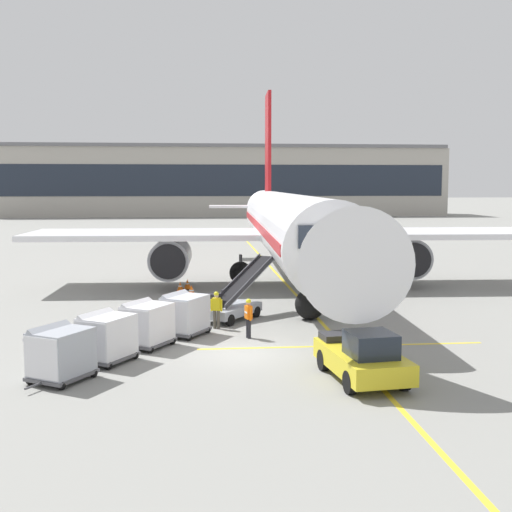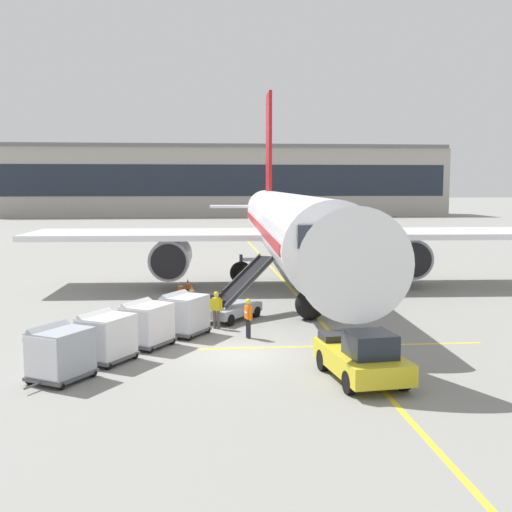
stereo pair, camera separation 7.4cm
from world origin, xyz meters
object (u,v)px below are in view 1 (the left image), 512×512
(belt_loader, at_px, (233,302))
(baggage_cart_fourth, at_px, (60,352))
(safety_cone_engine_keepout, at_px, (187,285))
(safety_cone_nose_mark, at_px, (191,291))
(baggage_cart_lead, at_px, (184,313))
(baggage_cart_second, at_px, (146,323))
(pushback_tug, at_px, (363,357))
(safety_cone_wingtip, at_px, (180,287))
(parked_airplane, at_px, (288,226))
(ground_crew_by_carts, at_px, (216,307))
(baggage_cart_third, at_px, (106,336))
(ground_crew_by_loader, at_px, (248,316))

(belt_loader, height_order, baggage_cart_fourth, belt_loader)
(safety_cone_engine_keepout, height_order, safety_cone_nose_mark, safety_cone_nose_mark)
(baggage_cart_lead, relative_size, baggage_cart_second, 1.00)
(pushback_tug, distance_m, safety_cone_wingtip, 20.23)
(parked_airplane, relative_size, ground_crew_by_carts, 25.43)
(parked_airplane, bearing_deg, safety_cone_wingtip, -165.14)
(baggage_cart_lead, height_order, safety_cone_engine_keepout, baggage_cart_lead)
(baggage_cart_lead, bearing_deg, belt_loader, 54.36)
(baggage_cart_third, xyz_separation_m, safety_cone_wingtip, (2.43, 15.96, -0.68))
(baggage_cart_fourth, xyz_separation_m, ground_crew_by_loader, (6.90, 5.59, -0.00))
(safety_cone_wingtip, bearing_deg, ground_crew_by_carts, -79.75)
(safety_cone_engine_keepout, xyz_separation_m, safety_cone_wingtip, (-0.44, -0.85, -0.01))
(pushback_tug, distance_m, ground_crew_by_loader, 7.33)
(belt_loader, distance_m, baggage_cart_third, 9.14)
(baggage_cart_lead, bearing_deg, safety_cone_engine_keepout, 90.01)
(baggage_cart_fourth, distance_m, pushback_tug, 10.33)
(baggage_cart_lead, height_order, ground_crew_by_carts, baggage_cart_lead)
(baggage_cart_second, relative_size, ground_crew_by_loader, 1.57)
(safety_cone_wingtip, relative_size, safety_cone_nose_mark, 0.87)
(safety_cone_engine_keepout, bearing_deg, ground_crew_by_loader, -78.23)
(safety_cone_nose_mark, bearing_deg, baggage_cart_second, -98.72)
(baggage_cart_second, bearing_deg, belt_loader, 53.49)
(pushback_tug, bearing_deg, parked_airplane, 88.92)
(baggage_cart_third, relative_size, ground_crew_by_loader, 1.57)
(belt_loader, relative_size, baggage_cart_lead, 1.83)
(ground_crew_by_carts, bearing_deg, safety_cone_wingtip, 100.25)
(parked_airplane, xyz_separation_m, pushback_tug, (-0.39, -20.98, -3.12))
(baggage_cart_lead, height_order, baggage_cart_third, same)
(baggage_cart_third, height_order, safety_cone_wingtip, baggage_cart_third)
(baggage_cart_fourth, distance_m, ground_crew_by_carts, 9.43)
(ground_crew_by_loader, bearing_deg, baggage_cart_lead, 164.07)
(baggage_cart_fourth, xyz_separation_m, ground_crew_by_carts, (5.57, 7.62, -0.00))
(pushback_tug, bearing_deg, ground_crew_by_carts, 118.97)
(baggage_cart_second, bearing_deg, ground_crew_by_carts, 46.64)
(baggage_cart_fourth, distance_m, safety_cone_nose_mark, 16.68)
(ground_crew_by_carts, distance_m, safety_cone_engine_keepout, 11.56)
(belt_loader, height_order, baggage_cart_lead, belt_loader)
(belt_loader, bearing_deg, safety_cone_nose_mark, 108.39)
(pushback_tug, height_order, safety_cone_engine_keepout, pushback_tug)
(baggage_cart_third, height_order, safety_cone_nose_mark, baggage_cart_third)
(parked_airplane, distance_m, safety_cone_engine_keepout, 7.58)
(parked_airplane, height_order, belt_loader, parked_airplane)
(belt_loader, relative_size, ground_crew_by_loader, 2.87)
(parked_airplane, bearing_deg, belt_loader, -112.08)
(safety_cone_nose_mark, bearing_deg, ground_crew_by_loader, -76.43)
(baggage_cart_fourth, height_order, pushback_tug, baggage_cart_fourth)
(parked_airplane, bearing_deg, ground_crew_by_carts, -112.31)
(pushback_tug, relative_size, ground_crew_by_carts, 2.65)
(parked_airplane, height_order, ground_crew_by_carts, parked_airplane)
(ground_crew_by_carts, bearing_deg, safety_cone_engine_keepout, 97.35)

